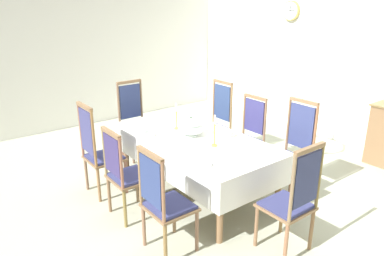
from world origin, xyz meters
name	(u,v)px	position (x,y,z in m)	size (l,w,h in m)	color
ground	(205,189)	(0.00, 0.00, -0.02)	(6.85, 5.76, 0.04)	#ACB09A
back_wall	(345,50)	(0.00, 2.92, 1.55)	(6.85, 0.08, 3.10)	silver
left_wall	(89,43)	(-3.46, 0.00, 1.55)	(0.08, 5.76, 3.10)	silver
dining_table	(194,143)	(0.00, -0.18, 0.66)	(2.14, 1.07, 0.74)	brown
tablecloth	(194,144)	(0.00, -0.18, 0.65)	(2.16, 1.09, 0.35)	white
chair_south_a	(98,150)	(-0.68, -1.13, 0.58)	(0.44, 0.42, 1.17)	olive
chair_north_a	(216,121)	(-0.68, 0.77, 0.58)	(0.44, 0.42, 1.18)	#845D44
chair_south_b	(125,172)	(-0.02, -1.12, 0.54)	(0.44, 0.42, 1.04)	brown
chair_north_b	(247,135)	(-0.02, 0.76, 0.55)	(0.44, 0.42, 1.08)	#886549
chair_south_c	(164,201)	(0.75, -1.12, 0.55)	(0.44, 0.42, 1.07)	brown
chair_north_c	(293,149)	(0.75, 0.77, 0.59)	(0.44, 0.42, 1.19)	#8A5B40
chair_head_west	(135,120)	(-1.48, -0.18, 0.58)	(0.42, 0.44, 1.17)	brown
chair_head_east	(293,199)	(1.48, -0.18, 0.57)	(0.42, 0.44, 1.13)	brown
soup_tureen	(191,126)	(-0.07, -0.18, 0.86)	(0.32, 0.32, 0.25)	white
candlestick_west	(177,119)	(-0.37, -0.18, 0.88)	(0.07, 0.07, 0.34)	gold
candlestick_east	(214,134)	(0.37, -0.18, 0.89)	(0.07, 0.07, 0.37)	gold
bowl_near_left	(148,134)	(-0.37, -0.61, 0.77)	(0.18, 0.18, 0.05)	white
bowl_near_right	(226,133)	(0.16, 0.19, 0.76)	(0.17, 0.17, 0.04)	white
bowl_far_left	(205,164)	(0.72, -0.60, 0.76)	(0.14, 0.14, 0.03)	white
spoon_primary	(145,133)	(-0.48, -0.59, 0.75)	(0.06, 0.17, 0.01)	gold
spoon_secondary	(234,136)	(0.28, 0.21, 0.75)	(0.06, 0.17, 0.01)	gold
mounted_clock	(291,11)	(-1.09, 2.85, 2.13)	(0.34, 0.06, 0.34)	#D1B251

